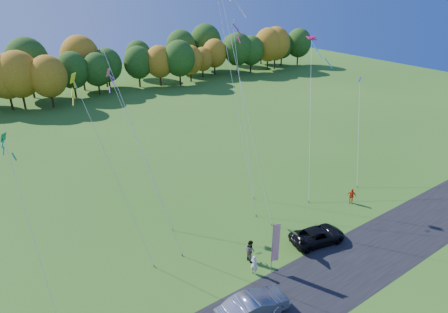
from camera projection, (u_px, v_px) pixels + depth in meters
ground at (268, 263)px, 31.48m from camera, size 160.00×160.00×0.00m
asphalt_strip at (305, 292)px, 28.51m from camera, size 90.00×6.00×0.01m
tree_line at (67, 101)px, 72.23m from camera, size 116.00×12.00×10.00m
black_suv at (318, 235)px, 33.67m from camera, size 5.19×3.18×1.34m
silver_sedan at (253, 307)px, 26.19m from camera, size 5.18×2.10×1.67m
person_tailgate_a at (254, 265)px, 30.02m from camera, size 0.58×0.70×1.63m
person_tailgate_b at (250, 250)px, 31.41m from camera, size 0.75×0.93×1.85m
person_east at (351, 196)px, 39.47m from camera, size 0.86×0.97×1.58m
feather_flag at (275, 242)px, 29.50m from camera, size 0.54×0.27×4.38m
kite_delta_blue at (118, 88)px, 29.49m from camera, size 5.45×10.99×27.07m
kite_parafoil_orange at (229, 61)px, 37.73m from camera, size 4.88×13.72×26.90m
kite_delta_red at (228, 12)px, 33.78m from camera, size 2.81×9.78×22.79m
kite_parafoil_rainbow at (310, 116)px, 41.56m from camera, size 8.40×8.38×15.05m
kite_diamond_yellow at (116, 177)px, 29.05m from camera, size 3.26×5.30×14.96m
kite_diamond_green at (27, 215)px, 25.55m from camera, size 0.97×5.77×11.89m
kite_diamond_white at (243, 111)px, 39.62m from camera, size 2.16×6.51×17.15m
kite_diamond_pink at (140, 150)px, 35.42m from camera, size 1.92×8.59×13.51m
kite_diamond_blue_low at (358, 132)px, 43.57m from camera, size 5.10×5.33×10.67m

